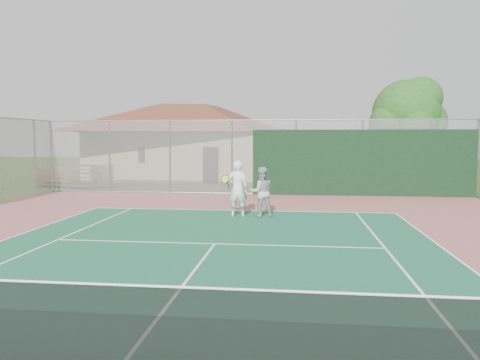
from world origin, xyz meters
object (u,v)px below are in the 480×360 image
object	(u,v)px
bleachers	(76,175)
tree	(408,116)
player_white_front	(237,189)
player_grey_back	(261,193)
clubhouse	(192,134)

from	to	relation	value
bleachers	tree	world-z (taller)	tree
bleachers	player_white_front	xyz separation A→B (m)	(9.99, -8.76, 0.32)
player_white_front	tree	bearing A→B (deg)	-131.18
tree	player_white_front	distance (m)	13.24
tree	player_grey_back	distance (m)	12.80
clubhouse	player_white_front	bearing A→B (deg)	-73.68
tree	bleachers	bearing A→B (deg)	-175.13
tree	clubhouse	bearing A→B (deg)	156.06
clubhouse	bleachers	bearing A→B (deg)	-125.23
clubhouse	tree	world-z (taller)	tree
clubhouse	player_grey_back	world-z (taller)	clubhouse
tree	player_grey_back	xyz separation A→B (m)	(-7.02, -10.27, -3.01)
bleachers	tree	distance (m)	18.17
clubhouse	bleachers	world-z (taller)	clubhouse
clubhouse	bleachers	xyz separation A→B (m)	(-4.87, -7.27, -2.33)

